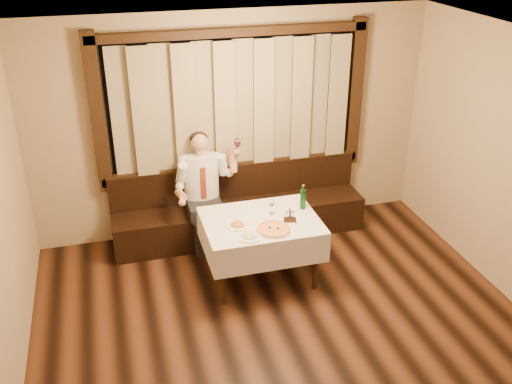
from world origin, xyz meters
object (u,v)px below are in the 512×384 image
object	(u,v)px
pizza	(274,229)
seated_man	(203,183)
dining_table	(261,228)
green_bottle	(303,199)
banquette	(239,212)
cruet_caddy	(290,217)
pasta_cream	(250,234)
pasta_red	(238,223)

from	to	relation	value
pizza	seated_man	world-z (taller)	seated_man
dining_table	seated_man	bearing A→B (deg)	116.47
seated_man	green_bottle	bearing A→B (deg)	-39.08
banquette	seated_man	xyz separation A→B (m)	(-0.46, -0.09, 0.53)
dining_table	green_bottle	world-z (taller)	green_bottle
pizza	cruet_caddy	distance (m)	0.27
seated_man	pizza	bearing A→B (deg)	-66.16
green_bottle	seated_man	size ratio (longest dim) A/B	0.20
pasta_cream	dining_table	bearing A→B (deg)	56.77
pizza	green_bottle	distance (m)	0.62
pasta_cream	cruet_caddy	xyz separation A→B (m)	(0.51, 0.21, 0.01)
banquette	cruet_caddy	distance (m)	1.28
green_bottle	pasta_cream	bearing A→B (deg)	-148.59
dining_table	pasta_cream	bearing A→B (deg)	-123.23
cruet_caddy	seated_man	size ratio (longest dim) A/B	0.10
banquette	pasta_cream	world-z (taller)	banquette
banquette	pasta_cream	size ratio (longest dim) A/B	12.41
banquette	pasta_red	xyz separation A→B (m)	(-0.28, -1.09, 0.48)
dining_table	pizza	size ratio (longest dim) A/B	3.36
banquette	green_bottle	size ratio (longest dim) A/B	10.83
pizza	green_bottle	bearing A→B (deg)	39.97
pizza	pasta_cream	world-z (taller)	pasta_cream
green_bottle	seated_man	xyz separation A→B (m)	(-0.99, 0.81, -0.04)
dining_table	green_bottle	distance (m)	0.59
dining_table	cruet_caddy	world-z (taller)	cruet_caddy
pasta_red	pasta_cream	world-z (taller)	pasta_cream
dining_table	green_bottle	xyz separation A→B (m)	(0.53, 0.13, 0.23)
seated_man	dining_table	bearing A→B (deg)	-63.53
dining_table	cruet_caddy	bearing A→B (deg)	-21.88
pasta_cream	green_bottle	bearing A→B (deg)	31.41
dining_table	pizza	bearing A→B (deg)	-76.26
pasta_red	pasta_cream	distance (m)	0.27
cruet_caddy	pasta_red	bearing A→B (deg)	-171.99
pizza	seated_man	distance (m)	1.31
pizza	pasta_red	world-z (taller)	pasta_red
cruet_caddy	pizza	bearing A→B (deg)	-134.74
banquette	dining_table	world-z (taller)	banquette
seated_man	banquette	bearing A→B (deg)	10.99
pasta_red	green_bottle	xyz separation A→B (m)	(0.81, 0.20, 0.09)
green_bottle	cruet_caddy	bearing A→B (deg)	-133.98
pizza	pasta_cream	bearing A→B (deg)	-166.83
dining_table	pasta_red	distance (m)	0.32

